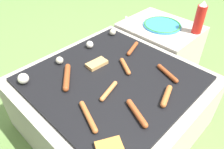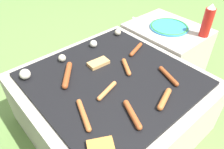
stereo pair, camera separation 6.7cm
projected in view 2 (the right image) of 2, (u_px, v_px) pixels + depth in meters
The scene contains 17 objects.
ground_plane at pixel (112, 123), 1.37m from camera, with size 14.00×14.00×0.00m, color #608442.
grill at pixel (112, 103), 1.26m from camera, with size 0.88×0.88×0.37m.
side_ledge at pixel (164, 49), 1.69m from camera, with size 0.45×0.53×0.37m.
sausage_back_center at pixel (132, 114), 0.93m from camera, with size 0.08×0.16×0.03m.
sausage_front_right at pixel (126, 67), 1.19m from camera, with size 0.09×0.13×0.02m.
sausage_back_left at pixel (165, 99), 1.00m from camera, with size 0.14×0.07×0.03m.
sausage_front_center at pixel (67, 75), 1.13m from camera, with size 0.14×0.17×0.03m.
sausage_mid_left at pixel (83, 115), 0.93m from camera, with size 0.08×0.18×0.02m.
sausage_back_right at pixel (168, 76), 1.13m from camera, with size 0.07×0.16×0.02m.
sausage_front_left at pixel (136, 49), 1.32m from camera, with size 0.15×0.07×0.02m.
sausage_mid_right at pixel (107, 91), 1.04m from camera, with size 0.14×0.06×0.02m.
bread_slice_right at pixel (98, 63), 1.22m from camera, with size 0.12×0.07×0.02m.
bread_slice_center at pixel (101, 148), 0.81m from camera, with size 0.12×0.11×0.02m.
mushroom_row at pixel (68, 55), 1.26m from camera, with size 0.71×0.07×0.05m.
plate_colorful at pixel (169, 27), 1.56m from camera, with size 0.27×0.27×0.02m.
condiment_bottle at pixel (208, 21), 1.41m from camera, with size 0.06×0.06×0.22m.
fork_utensil at pixel (145, 19), 1.67m from camera, with size 0.13×0.19×0.01m.
Camera 2 is at (-0.57, -0.65, 1.10)m, focal length 35.00 mm.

